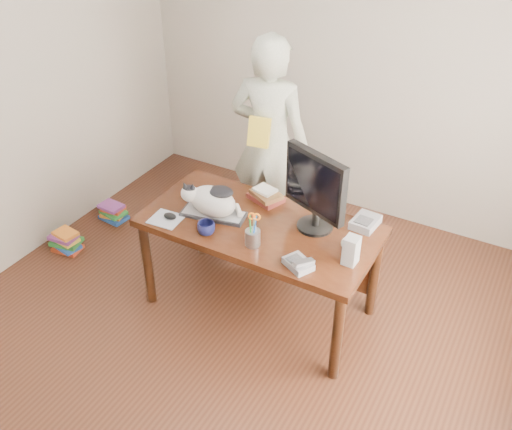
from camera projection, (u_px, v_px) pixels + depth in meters
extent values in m
plane|color=black|center=(216.00, 359.00, 3.84)|extent=(4.50, 4.50, 0.00)
plane|color=beige|center=(357.00, 64.00, 4.70)|extent=(4.00, 0.00, 4.00)
cube|color=black|center=(260.00, 227.00, 3.86)|extent=(1.60, 0.80, 0.05)
cylinder|color=black|center=(148.00, 263.00, 4.13)|extent=(0.07, 0.07, 0.70)
cylinder|color=black|center=(337.00, 337.00, 3.53)|extent=(0.07, 0.07, 0.70)
cylinder|color=black|center=(200.00, 217.00, 4.62)|extent=(0.07, 0.07, 0.70)
cylinder|color=black|center=(374.00, 275.00, 4.02)|extent=(0.07, 0.07, 0.70)
cube|color=black|center=(283.00, 238.00, 4.31)|extent=(1.45, 0.03, 0.50)
cube|color=black|center=(214.00, 214.00, 3.93)|extent=(0.47, 0.26, 0.02)
cube|color=#A4A4A8|center=(213.00, 213.00, 3.92)|extent=(0.44, 0.22, 0.00)
ellipsoid|color=silver|center=(213.00, 201.00, 3.87)|extent=(0.37, 0.27, 0.21)
ellipsoid|color=silver|center=(190.00, 193.00, 3.87)|extent=(0.14, 0.14, 0.12)
ellipsoid|color=black|center=(189.00, 189.00, 3.84)|extent=(0.10, 0.10, 0.04)
cone|color=black|center=(185.00, 185.00, 3.83)|extent=(0.07, 0.07, 0.07)
cone|color=black|center=(192.00, 187.00, 3.81)|extent=(0.07, 0.06, 0.07)
ellipsoid|color=black|center=(221.00, 192.00, 3.80)|extent=(0.20, 0.18, 0.04)
cylinder|color=silver|center=(238.00, 210.00, 3.90)|extent=(0.12, 0.13, 0.05)
cylinder|color=black|center=(315.00, 226.00, 3.81)|extent=(0.32, 0.32, 0.02)
cylinder|color=black|center=(315.00, 218.00, 3.78)|extent=(0.06, 0.06, 0.11)
cube|color=black|center=(316.00, 183.00, 3.61)|extent=(0.48, 0.23, 0.42)
cube|color=black|center=(312.00, 185.00, 3.59)|extent=(0.42, 0.17, 0.35)
cylinder|color=#939398|center=(253.00, 238.00, 3.63)|extent=(0.12, 0.12, 0.11)
cylinder|color=black|center=(250.00, 224.00, 3.59)|extent=(0.03, 0.04, 0.16)
cylinder|color=#0D4BBB|center=(255.00, 227.00, 3.56)|extent=(0.02, 0.04, 0.16)
cylinder|color=maroon|center=(254.00, 224.00, 3.59)|extent=(0.02, 0.04, 0.16)
cylinder|color=#19812B|center=(250.00, 227.00, 3.56)|extent=(0.03, 0.03, 0.16)
cylinder|color=#B6B5BA|center=(254.00, 225.00, 3.56)|extent=(0.02, 0.03, 0.12)
cylinder|color=#B6B5BA|center=(255.00, 225.00, 3.56)|extent=(0.02, 0.03, 0.12)
torus|color=orange|center=(252.00, 216.00, 3.53)|extent=(0.05, 0.03, 0.05)
torus|color=orange|center=(257.00, 217.00, 3.52)|extent=(0.05, 0.03, 0.05)
cube|color=#B0B4BD|center=(166.00, 219.00, 3.89)|extent=(0.22, 0.21, 0.00)
ellipsoid|color=black|center=(170.00, 216.00, 3.89)|extent=(0.10, 0.07, 0.04)
imported|color=black|center=(206.00, 228.00, 3.73)|extent=(0.16, 0.16, 0.09)
cube|color=slate|center=(298.00, 264.00, 3.46)|extent=(0.21, 0.19, 0.04)
cube|color=#404043|center=(294.00, 259.00, 3.46)|extent=(0.10, 0.11, 0.01)
cube|color=#B6B5BA|center=(304.00, 262.00, 3.42)|extent=(0.11, 0.15, 0.05)
cube|color=#98989A|center=(351.00, 250.00, 3.45)|extent=(0.09, 0.10, 0.19)
sphere|color=beige|center=(347.00, 243.00, 3.60)|extent=(0.08, 0.08, 0.08)
cube|color=#4E1914|center=(266.00, 198.00, 4.09)|extent=(0.28, 0.24, 0.04)
cube|color=brown|center=(266.00, 194.00, 4.06)|extent=(0.26, 0.24, 0.03)
cube|color=white|center=(265.00, 190.00, 4.06)|extent=(0.17, 0.15, 0.02)
cube|color=slate|center=(365.00, 222.00, 3.81)|extent=(0.17, 0.22, 0.06)
cube|color=#404043|center=(364.00, 221.00, 3.78)|extent=(0.11, 0.11, 0.01)
imported|color=white|center=(269.00, 143.00, 4.55)|extent=(0.70, 0.51, 1.77)
cube|color=yellow|center=(259.00, 132.00, 4.33)|extent=(0.18, 0.12, 0.23)
cube|color=#B73A1A|center=(68.00, 248.00, 4.83)|extent=(0.25, 0.19, 0.03)
cube|color=#19459B|center=(68.00, 246.00, 4.81)|extent=(0.23, 0.18, 0.03)
cube|color=#24782C|center=(66.00, 242.00, 4.80)|extent=(0.27, 0.22, 0.03)
cube|color=gold|center=(66.00, 240.00, 4.78)|extent=(0.21, 0.16, 0.03)
cube|color=#773482|center=(63.00, 237.00, 4.76)|extent=(0.23, 0.17, 0.03)
cube|color=orange|center=(65.00, 233.00, 4.75)|extent=(0.21, 0.17, 0.03)
cube|color=#19459B|center=(114.00, 217.00, 5.21)|extent=(0.25, 0.19, 0.03)
cube|color=orange|center=(113.00, 214.00, 5.20)|extent=(0.22, 0.19, 0.03)
cube|color=#24782C|center=(113.00, 212.00, 5.17)|extent=(0.24, 0.19, 0.03)
cube|color=#B73A1A|center=(113.00, 208.00, 5.17)|extent=(0.21, 0.16, 0.03)
cube|color=#773482|center=(111.00, 206.00, 5.14)|extent=(0.22, 0.17, 0.03)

